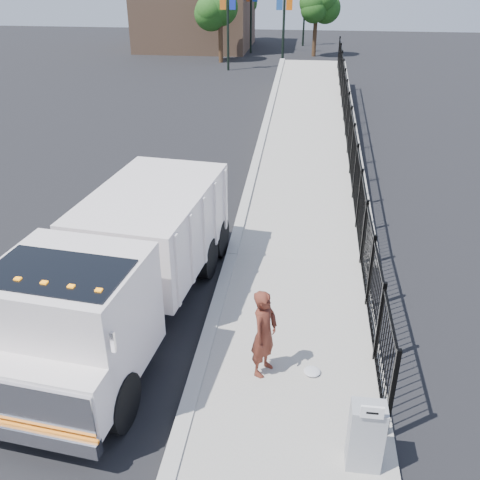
# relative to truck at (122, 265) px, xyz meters

# --- Properties ---
(ground) EXTENTS (120.00, 120.00, 0.00)m
(ground) POSITION_rel_truck_xyz_m (1.92, -0.66, -1.58)
(ground) COLOR black
(ground) RESTS_ON ground
(sidewalk) EXTENTS (3.55, 12.00, 0.12)m
(sidewalk) POSITION_rel_truck_xyz_m (3.84, -2.66, -1.52)
(sidewalk) COLOR #9E998E
(sidewalk) RESTS_ON ground
(curb) EXTENTS (0.30, 12.00, 0.16)m
(curb) POSITION_rel_truck_xyz_m (1.92, -2.66, -1.50)
(curb) COLOR #ADAAA3
(curb) RESTS_ON ground
(ramp) EXTENTS (3.95, 24.06, 3.19)m
(ramp) POSITION_rel_truck_xyz_m (4.04, 15.34, -1.58)
(ramp) COLOR #9E998E
(ramp) RESTS_ON ground
(iron_fence) EXTENTS (0.10, 28.00, 1.80)m
(iron_fence) POSITION_rel_truck_xyz_m (5.47, 11.34, -0.68)
(iron_fence) COLOR black
(iron_fence) RESTS_ON ground
(truck) EXTENTS (3.47, 8.41, 2.80)m
(truck) POSITION_rel_truck_xyz_m (0.00, 0.00, 0.00)
(truck) COLOR black
(truck) RESTS_ON ground
(worker) EXTENTS (0.69, 0.80, 1.86)m
(worker) POSITION_rel_truck_xyz_m (3.22, -1.32, -0.52)
(worker) COLOR #5E271B
(worker) RESTS_ON sidewalk
(utility_cabinet) EXTENTS (0.55, 0.40, 1.25)m
(utility_cabinet) POSITION_rel_truck_xyz_m (5.02, -3.34, -0.83)
(utility_cabinet) COLOR gray
(utility_cabinet) RESTS_ON sidewalk
(arrow_sign) EXTENTS (0.35, 0.04, 0.22)m
(arrow_sign) POSITION_rel_truck_xyz_m (5.02, -3.56, -0.10)
(arrow_sign) COLOR white
(arrow_sign) RESTS_ON utility_cabinet
(debris) EXTENTS (0.34, 0.34, 0.09)m
(debris) POSITION_rel_truck_xyz_m (4.19, -1.27, -1.41)
(debris) COLOR silver
(debris) RESTS_ON sidewalk
(light_pole_0) EXTENTS (3.77, 0.22, 8.00)m
(light_pole_0) POSITION_rel_truck_xyz_m (-2.12, 31.99, 2.79)
(light_pole_0) COLOR black
(light_pole_0) RESTS_ON ground
(light_pole_1) EXTENTS (3.78, 0.22, 8.00)m
(light_pole_1) POSITION_rel_truck_xyz_m (1.36, 32.09, 2.79)
(light_pole_1) COLOR black
(light_pole_1) RESTS_ON ground
(light_pole_2) EXTENTS (3.78, 0.22, 8.00)m
(light_pole_2) POSITION_rel_truck_xyz_m (-1.37, 40.69, 2.79)
(light_pole_2) COLOR black
(light_pole_2) RESTS_ON ground
(tree_0) EXTENTS (2.95, 2.95, 5.47)m
(tree_0) POSITION_rel_truck_xyz_m (-3.53, 35.41, 2.39)
(tree_0) COLOR #382314
(tree_0) RESTS_ON ground
(tree_1) EXTENTS (2.29, 2.29, 5.14)m
(tree_1) POSITION_rel_truck_xyz_m (3.98, 39.55, 2.34)
(tree_1) COLOR #382314
(tree_1) RESTS_ON ground
(building) EXTENTS (10.00, 10.00, 8.00)m
(building) POSITION_rel_truck_xyz_m (-7.08, 43.34, 2.42)
(building) COLOR #8C664C
(building) RESTS_ON ground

